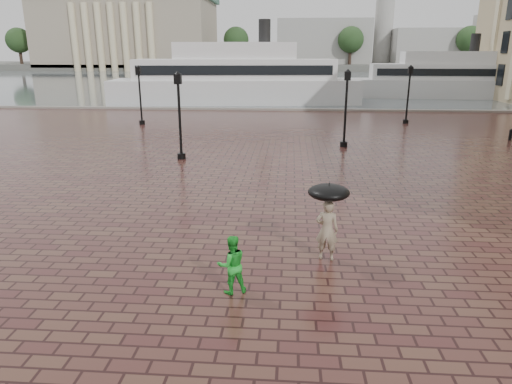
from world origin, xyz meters
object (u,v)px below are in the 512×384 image
adult_pedestrian (327,230)px  child_pedestrian (232,265)px  street_lamps (272,101)px  ferry_far (447,79)px  ferry_near (235,79)px

adult_pedestrian → child_pedestrian: (-2.33, -1.99, -0.14)m
street_lamps → ferry_far: ferry_far is taller
child_pedestrian → ferry_far: (20.86, 51.13, 1.61)m
street_lamps → ferry_near: size_ratio=0.77×
adult_pedestrian → ferry_near: ferry_near is taller
street_lamps → ferry_near: 21.54m
child_pedestrian → ferry_near: bearing=-105.2°
adult_pedestrian → ferry_far: bearing=-101.8°
street_lamps → child_pedestrian: street_lamps is taller
adult_pedestrian → ferry_far: (18.53, 49.14, 1.47)m
street_lamps → adult_pedestrian: (2.30, -19.41, -1.48)m
adult_pedestrian → ferry_near: size_ratio=0.06×
adult_pedestrian → ferry_far: ferry_far is taller
street_lamps → ferry_near: bearing=103.4°
street_lamps → ferry_far: 36.30m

